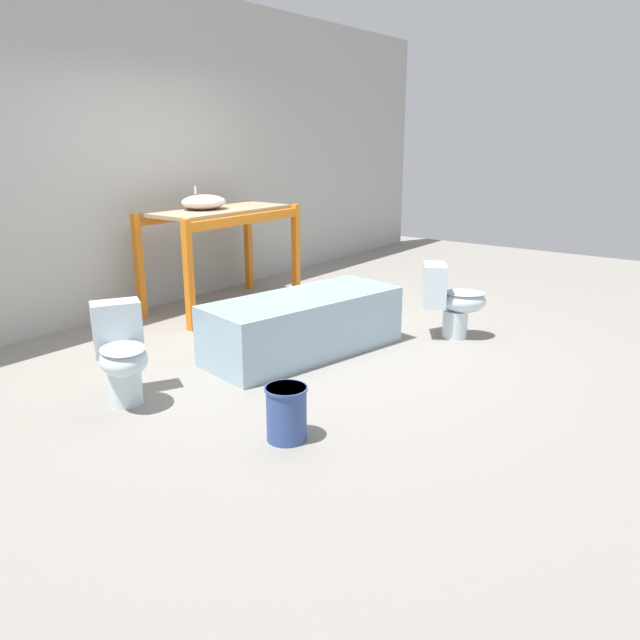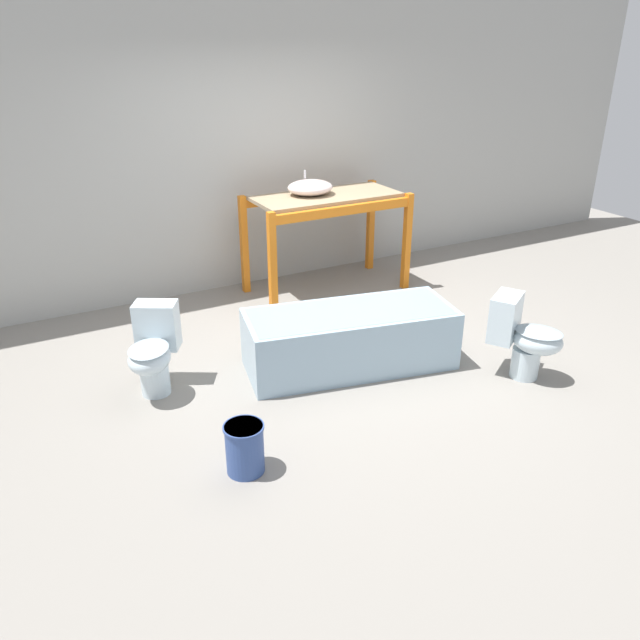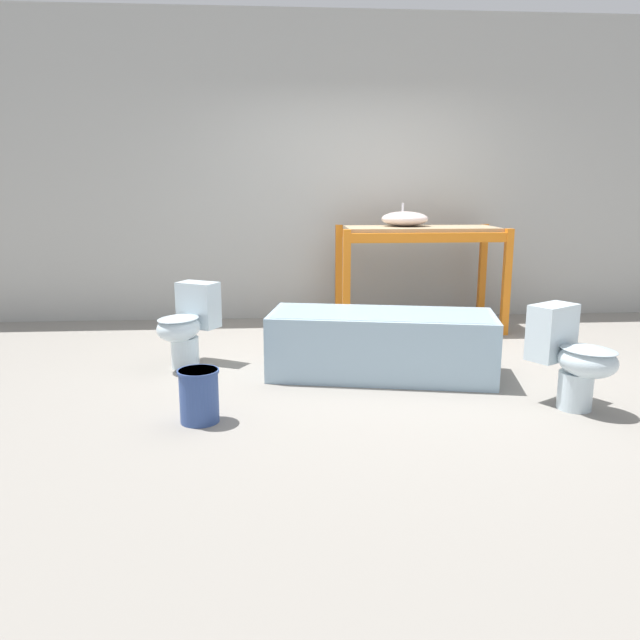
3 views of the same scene
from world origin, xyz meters
TOP-DOWN VIEW (x-y plane):
  - ground_plane at (0.00, 0.00)m, footprint 12.00×12.00m
  - warehouse_wall_rear at (0.00, 2.03)m, footprint 10.80×0.08m
  - shelving_rack at (0.56, 1.39)m, footprint 1.63×0.79m
  - sink_basin at (0.42, 1.47)m, footprint 0.47×0.42m
  - bathtub_main at (-0.09, -0.21)m, footprint 1.80×0.99m
  - toilet_near at (1.03, -1.00)m, footprint 0.56×0.64m
  - toilet_far at (-1.61, 0.16)m, footprint 0.55×0.64m
  - bucket_white at (-1.38, -1.09)m, footprint 0.26×0.26m

SIDE VIEW (x-z plane):
  - ground_plane at x=0.00m, z-range 0.00..0.00m
  - bucket_white at x=-1.38m, z-range 0.01..0.34m
  - bathtub_main at x=-0.09m, z-range 0.04..0.53m
  - toilet_near at x=1.03m, z-range 0.02..0.69m
  - toilet_far at x=-1.61m, z-range 0.02..0.69m
  - shelving_rack at x=0.56m, z-range 0.34..1.38m
  - sink_basin at x=0.42m, z-range 1.00..1.23m
  - warehouse_wall_rear at x=0.00m, z-range 0.00..3.20m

